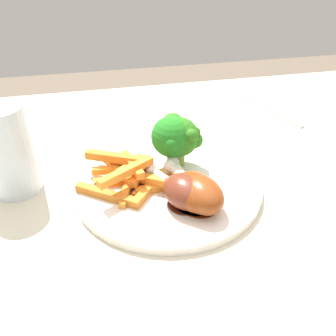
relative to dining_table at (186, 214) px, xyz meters
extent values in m
cube|color=beige|center=(0.00, 0.00, 0.09)|extent=(1.26, 0.78, 0.03)
cylinder|color=#9C9582|center=(-0.57, -0.33, -0.29)|extent=(0.06, 0.06, 0.72)
cylinder|color=white|center=(0.04, 0.04, 0.11)|extent=(0.28, 0.28, 0.01)
cylinder|color=#8EB05D|center=(0.03, 0.01, 0.13)|extent=(0.01, 0.01, 0.03)
sphere|color=#217B1E|center=(0.03, 0.01, 0.17)|extent=(0.06, 0.06, 0.06)
sphere|color=#217B1E|center=(0.04, -0.01, 0.17)|extent=(0.03, 0.03, 0.03)
sphere|color=#217B1E|center=(0.03, 0.03, 0.17)|extent=(0.02, 0.02, 0.02)
sphere|color=#217B1E|center=(0.01, 0.00, 0.17)|extent=(0.02, 0.02, 0.02)
cylinder|color=#8BAD4D|center=(0.02, 0.01, 0.13)|extent=(0.02, 0.02, 0.03)
sphere|color=#2D721B|center=(0.02, 0.01, 0.16)|extent=(0.06, 0.06, 0.06)
sphere|color=#2D721B|center=(-0.01, 0.01, 0.17)|extent=(0.02, 0.02, 0.02)
sphere|color=#2D721B|center=(0.02, -0.02, 0.18)|extent=(0.03, 0.03, 0.03)
sphere|color=#2D721B|center=(-0.01, 0.01, 0.16)|extent=(0.02, 0.02, 0.02)
sphere|color=#2D721B|center=(0.03, 0.03, 0.16)|extent=(0.02, 0.02, 0.02)
sphere|color=#2D721B|center=(0.03, 0.02, 0.18)|extent=(0.02, 0.02, 0.02)
sphere|color=#2D721B|center=(0.01, 0.03, 0.18)|extent=(0.02, 0.02, 0.02)
cube|color=orange|center=(0.10, 0.04, 0.12)|extent=(0.05, 0.10, 0.01)
cube|color=orange|center=(0.10, 0.05, 0.12)|extent=(0.04, 0.10, 0.01)
cube|color=orange|center=(0.13, 0.07, 0.12)|extent=(0.09, 0.07, 0.01)
cube|color=orange|center=(0.08, 0.04, 0.13)|extent=(0.04, 0.07, 0.01)
cube|color=orange|center=(0.08, 0.07, 0.12)|extent=(0.05, 0.06, 0.01)
cube|color=orange|center=(0.11, 0.03, 0.13)|extent=(0.04, 0.08, 0.01)
cube|color=orange|center=(0.11, 0.02, 0.13)|extent=(0.09, 0.02, 0.01)
cube|color=orange|center=(0.06, 0.07, 0.12)|extent=(0.07, 0.02, 0.01)
cube|color=orange|center=(0.10, 0.03, 0.14)|extent=(0.05, 0.05, 0.01)
cube|color=orange|center=(0.10, 0.04, 0.12)|extent=(0.10, 0.01, 0.01)
cube|color=orange|center=(0.09, 0.03, 0.14)|extent=(0.03, 0.07, 0.01)
cube|color=orange|center=(0.12, 0.02, 0.15)|extent=(0.09, 0.05, 0.01)
cube|color=orange|center=(0.07, 0.06, 0.13)|extent=(0.09, 0.06, 0.01)
cube|color=orange|center=(0.07, 0.06, 0.12)|extent=(0.07, 0.04, 0.01)
cube|color=orange|center=(0.11, 0.02, 0.13)|extent=(0.07, 0.09, 0.01)
cube|color=orange|center=(0.10, 0.06, 0.15)|extent=(0.08, 0.06, 0.01)
cylinder|color=#61230D|center=(0.02, 0.11, 0.12)|extent=(0.05, 0.05, 0.00)
ellipsoid|color=brown|center=(0.02, 0.11, 0.14)|extent=(0.07, 0.09, 0.04)
cylinder|color=beige|center=(0.03, 0.06, 0.14)|extent=(0.02, 0.04, 0.01)
sphere|color=silver|center=(0.04, 0.04, 0.14)|extent=(0.02, 0.02, 0.02)
cylinder|color=#5C210A|center=(0.02, 0.11, 0.12)|extent=(0.05, 0.05, 0.00)
ellipsoid|color=#833712|center=(0.02, 0.11, 0.14)|extent=(0.07, 0.08, 0.04)
cylinder|color=beige|center=(0.03, 0.05, 0.13)|extent=(0.02, 0.04, 0.01)
sphere|color=silver|center=(0.03, 0.03, 0.13)|extent=(0.02, 0.02, 0.02)
cylinder|color=#4D1B12|center=(0.03, 0.10, 0.12)|extent=(0.05, 0.05, 0.00)
ellipsoid|color=maroon|center=(0.03, 0.10, 0.14)|extent=(0.08, 0.08, 0.04)
cylinder|color=beige|center=(0.06, 0.06, 0.13)|extent=(0.03, 0.04, 0.01)
sphere|color=silver|center=(0.07, 0.04, 0.13)|extent=(0.02, 0.02, 0.02)
cube|color=silver|center=(-0.24, -0.17, 0.11)|extent=(0.06, 0.19, 0.00)
cylinder|color=silver|center=(0.26, 0.00, 0.17)|extent=(0.07, 0.07, 0.13)
camera|label=1|loc=(0.13, 0.43, 0.40)|focal=35.10mm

